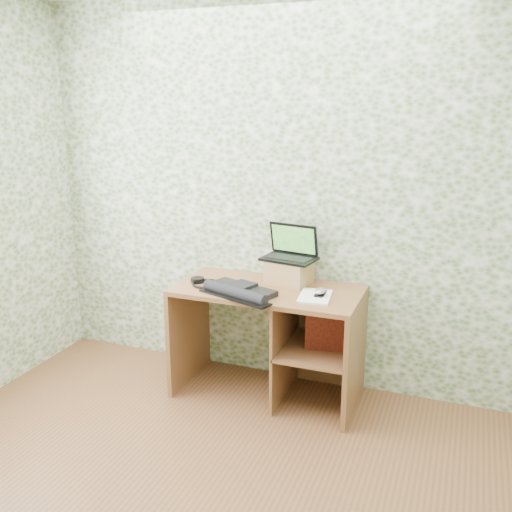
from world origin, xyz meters
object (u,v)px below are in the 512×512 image
at_px(keyboard, 239,291).
at_px(notepad, 315,296).
at_px(desk, 280,327).
at_px(laptop, 291,251).
at_px(riser, 289,272).

relative_size(keyboard, notepad, 1.93).
bearing_deg(desk, laptop, 83.77).
height_order(desk, notepad, notepad).
bearing_deg(riser, desk, -98.17).
bearing_deg(keyboard, laptop, 77.90).
height_order(desk, riser, riser).
distance_m(desk, laptop, 0.51).
bearing_deg(desk, notepad, -20.12).
xyz_separation_m(laptop, notepad, (0.24, -0.24, -0.21)).
bearing_deg(laptop, notepad, -36.79).
xyz_separation_m(riser, keyboard, (-0.22, -0.33, -0.06)).
height_order(riser, notepad, riser).
bearing_deg(laptop, keyboard, -112.08).
xyz_separation_m(desk, keyboard, (-0.20, -0.21, 0.29)).
height_order(desk, laptop, laptop).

